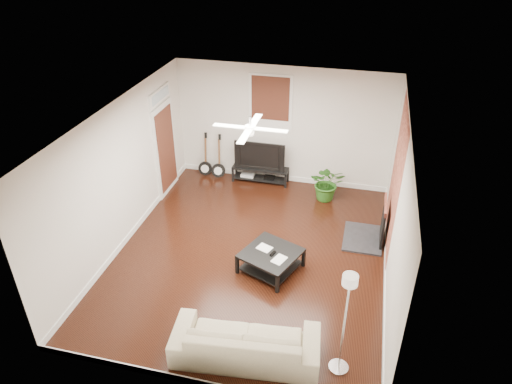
% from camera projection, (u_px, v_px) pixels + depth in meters
% --- Properties ---
extents(room, '(5.01, 6.01, 2.81)m').
position_uv_depth(room, '(251.00, 191.00, 8.31)').
color(room, black).
rests_on(room, ground).
extents(brick_accent, '(0.02, 2.20, 2.80)m').
position_uv_depth(brick_accent, '(396.00, 181.00, 8.63)').
color(brick_accent, brown).
rests_on(brick_accent, floor).
extents(fireplace, '(0.80, 1.10, 0.92)m').
position_uv_depth(fireplace, '(373.00, 221.00, 9.18)').
color(fireplace, black).
rests_on(fireplace, floor).
extents(window_back, '(1.00, 0.06, 1.30)m').
position_uv_depth(window_back, '(270.00, 103.00, 10.56)').
color(window_back, '#3B1A10').
rests_on(window_back, wall_back).
extents(door_left, '(0.08, 1.00, 2.50)m').
position_uv_depth(door_left, '(165.00, 141.00, 10.48)').
color(door_left, white).
rests_on(door_left, wall_left).
extents(tv_stand, '(1.34, 0.36, 0.37)m').
position_uv_depth(tv_stand, '(260.00, 175.00, 11.35)').
color(tv_stand, black).
rests_on(tv_stand, floor).
extents(tv, '(1.20, 0.16, 0.69)m').
position_uv_depth(tv, '(261.00, 154.00, 11.09)').
color(tv, black).
rests_on(tv, tv_stand).
extents(coffee_table, '(1.20, 1.20, 0.39)m').
position_uv_depth(coffee_table, '(271.00, 261.00, 8.55)').
color(coffee_table, black).
rests_on(coffee_table, floor).
extents(sofa, '(2.21, 1.05, 0.62)m').
position_uv_depth(sofa, '(246.00, 341.00, 6.82)').
color(sofa, tan).
rests_on(sofa, floor).
extents(floor_lamp, '(0.32, 0.32, 1.74)m').
position_uv_depth(floor_lamp, '(344.00, 325.00, 6.34)').
color(floor_lamp, white).
rests_on(floor_lamp, floor).
extents(potted_plant, '(0.82, 0.73, 0.84)m').
position_uv_depth(potted_plant, '(327.00, 183.00, 10.54)').
color(potted_plant, '#29611B').
rests_on(potted_plant, floor).
extents(guitar_left, '(0.36, 0.28, 1.09)m').
position_uv_depth(guitar_left, '(204.00, 156.00, 11.42)').
color(guitar_left, black).
rests_on(guitar_left, floor).
extents(guitar_right, '(0.38, 0.31, 1.09)m').
position_uv_depth(guitar_right, '(218.00, 158.00, 11.33)').
color(guitar_right, black).
rests_on(guitar_right, floor).
extents(ceiling_fan, '(1.24, 1.24, 0.32)m').
position_uv_depth(ceiling_fan, '(250.00, 128.00, 7.70)').
color(ceiling_fan, white).
rests_on(ceiling_fan, ceiling).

